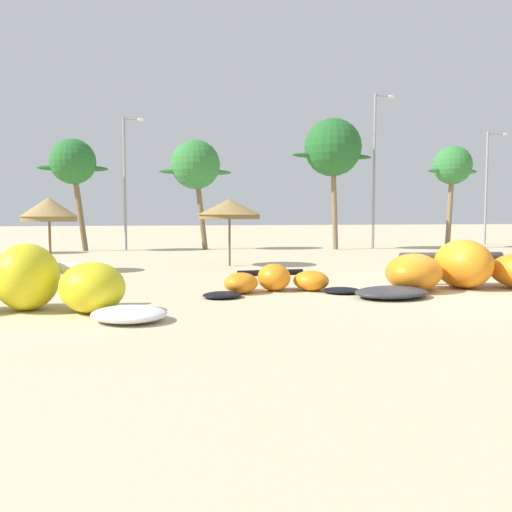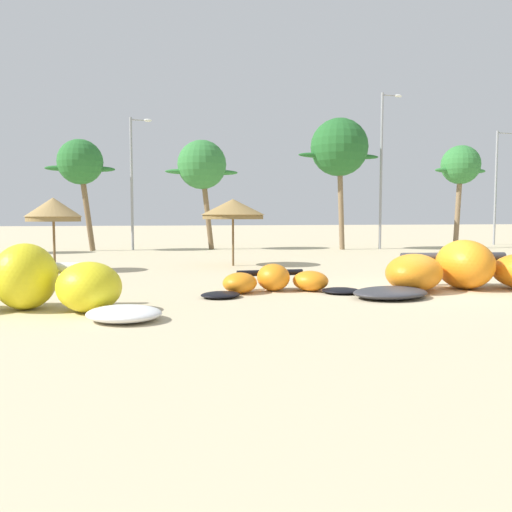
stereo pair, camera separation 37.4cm
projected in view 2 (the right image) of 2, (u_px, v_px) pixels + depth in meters
ground_plane at (427, 289)px, 16.46m from camera, size 260.00×260.00×0.00m
kite_far_left at (19, 286)px, 12.45m from camera, size 7.35×4.26×1.63m
kite_left at (276, 281)px, 15.87m from camera, size 5.04×2.31×0.83m
kite_left_of_center at (472, 271)px, 16.16m from camera, size 8.60×4.65×1.55m
beach_umbrella_near_van at (53, 209)px, 21.65m from camera, size 2.29×2.29×3.07m
beach_umbrella_middle at (233, 209)px, 24.30m from camera, size 2.96×2.96×3.10m
palm_left at (80, 163)px, 34.80m from camera, size 4.48×2.99×7.42m
palm_left_of_gap at (202, 166)px, 36.30m from camera, size 5.07×3.38×7.58m
palm_center_left at (339, 148)px, 36.30m from camera, size 5.98×3.98×9.09m
palm_center_right at (461, 166)px, 37.64m from camera, size 4.15×2.77×7.41m
lamppost_west at (133, 177)px, 36.14m from camera, size 1.52×0.24×9.07m
lamppost_west_center at (383, 164)px, 37.02m from camera, size 1.61×0.24×10.94m
lamppost_east_center at (498, 181)px, 42.75m from camera, size 2.08×0.24×9.23m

